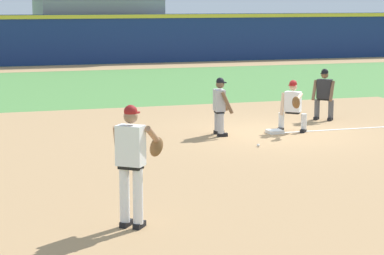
{
  "coord_description": "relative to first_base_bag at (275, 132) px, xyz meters",
  "views": [
    {
      "loc": [
        -7.57,
        -17.32,
        3.38
      ],
      "look_at": [
        -3.67,
        -4.73,
        1.12
      ],
      "focal_mm": 70.0,
      "sensor_mm": 36.0,
      "label": 1
    }
  ],
  "objects": [
    {
      "name": "first_base_bag",
      "position": [
        0.0,
        0.0,
        0.0
      ],
      "size": [
        0.38,
        0.38,
        0.09
      ],
      "primitive_type": "cube",
      "color": "white",
      "rests_on": "ground"
    },
    {
      "name": "outfield_wall",
      "position": [
        0.0,
        22.0,
        1.35
      ],
      "size": [
        48.0,
        0.54,
        2.6
      ],
      "color": "navy",
      "rests_on": "ground"
    },
    {
      "name": "warning_track_strip",
      "position": [
        0.0,
        20.0,
        -0.04
      ],
      "size": [
        48.0,
        3.2,
        0.01
      ],
      "primitive_type": "cube",
      "color": "tan",
      "rests_on": "ground"
    },
    {
      "name": "pitcher",
      "position": [
        -5.21,
        -6.73,
        1.01
      ],
      "size": [
        0.85,
        0.54,
        1.86
      ],
      "color": "black",
      "rests_on": "ground"
    },
    {
      "name": "stadium_seating_block",
      "position": [
        0.0,
        25.75,
        2.98
      ],
      "size": [
        6.63,
        5.9,
        6.0
      ],
      "color": "gray",
      "rests_on": "ground"
    },
    {
      "name": "baserunner",
      "position": [
        -1.43,
        0.16,
        0.75
      ],
      "size": [
        0.48,
        0.62,
        1.46
      ],
      "color": "black",
      "rests_on": "ground"
    },
    {
      "name": "infield_dirt_patch",
      "position": [
        -2.62,
        -3.38,
        -0.04
      ],
      "size": [
        18.0,
        18.0,
        0.01
      ],
      "primitive_type": "cube",
      "color": "tan",
      "rests_on": "ground"
    },
    {
      "name": "baseball",
      "position": [
        -1.07,
        -1.53,
        -0.01
      ],
      "size": [
        0.07,
        0.07,
        0.07
      ],
      "primitive_type": "sphere",
      "color": "white",
      "rests_on": "ground"
    },
    {
      "name": "ground_plane",
      "position": [
        0.0,
        0.0,
        -0.04
      ],
      "size": [
        160.0,
        160.0,
        0.0
      ],
      "primitive_type": "plane",
      "color": "#518942"
    },
    {
      "name": "umpire",
      "position": [
        2.17,
        1.55,
        0.75
      ],
      "size": [
        0.68,
        0.66,
        1.46
      ],
      "color": "black",
      "rests_on": "ground"
    },
    {
      "name": "first_baseman",
      "position": [
        0.52,
        0.06,
        0.69
      ],
      "size": [
        0.71,
        1.09,
        1.34
      ],
      "color": "black",
      "rests_on": "ground"
    }
  ]
}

